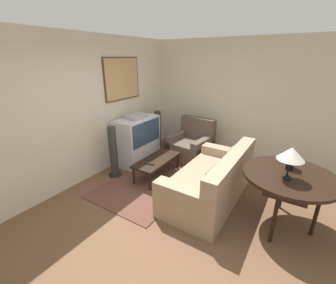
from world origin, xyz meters
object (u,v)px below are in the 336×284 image
object	(u,v)px
armchair	(191,146)
console_table	(289,179)
coffee_table	(157,161)
couch	(212,182)
speaker_tower_right	(158,132)
speaker_tower_left	(113,153)
mantel_clock	(291,160)
tv	(138,140)
table_lamp	(291,154)

from	to	relation	value
armchair	console_table	size ratio (longest dim) A/B	0.79
coffee_table	console_table	world-z (taller)	console_table
couch	console_table	distance (m)	1.20
coffee_table	speaker_tower_right	bearing A→B (deg)	34.15
couch	armchair	distance (m)	1.64
couch	speaker_tower_right	xyz separation A→B (m)	(1.24, 1.97, 0.18)
couch	speaker_tower_left	world-z (taller)	speaker_tower_left
mantel_clock	speaker_tower_left	distance (m)	3.10
tv	speaker_tower_right	size ratio (longest dim) A/B	1.08
coffee_table	speaker_tower_left	size ratio (longest dim) A/B	1.05
couch	coffee_table	xyz separation A→B (m)	(0.12, 1.21, 0.04)
couch	speaker_tower_left	bearing A→B (deg)	-80.86
console_table	speaker_tower_right	bearing A→B (deg)	66.90
console_table	table_lamp	distance (m)	0.44
speaker_tower_left	speaker_tower_right	distance (m)	1.54
tv	couch	size ratio (longest dim) A/B	0.59
table_lamp	speaker_tower_left	world-z (taller)	table_lamp
couch	mantel_clock	xyz separation A→B (m)	(0.12, -1.07, 0.63)
couch	speaker_tower_right	world-z (taller)	speaker_tower_right
armchair	speaker_tower_left	distance (m)	1.84
armchair	mantel_clock	world-z (taller)	mantel_clock
armchair	console_table	distance (m)	2.57
mantel_clock	console_table	bearing A→B (deg)	-170.21
tv	coffee_table	xyz separation A→B (m)	(-0.35, -0.78, -0.18)
couch	armchair	world-z (taller)	armchair
mantel_clock	speaker_tower_right	bearing A→B (deg)	69.90
armchair	table_lamp	size ratio (longest dim) A/B	2.21
coffee_table	mantel_clock	world-z (taller)	mantel_clock
tv	table_lamp	bearing A→B (deg)	-102.65
tv	coffee_table	world-z (taller)	tv
table_lamp	mantel_clock	xyz separation A→B (m)	(0.34, -0.00, -0.22)
tv	console_table	world-z (taller)	tv
console_table	coffee_table	bearing A→B (deg)	85.25
coffee_table	console_table	distance (m)	2.36
mantel_clock	speaker_tower_right	world-z (taller)	mantel_clock
table_lamp	mantel_clock	distance (m)	0.41
table_lamp	speaker_tower_right	bearing A→B (deg)	64.40
coffee_table	mantel_clock	size ratio (longest dim) A/B	4.55
coffee_table	speaker_tower_right	distance (m)	1.36
mantel_clock	speaker_tower_left	world-z (taller)	mantel_clock
tv	couch	bearing A→B (deg)	-103.18
armchair	couch	bearing A→B (deg)	-44.53
armchair	console_table	world-z (taller)	armchair
armchair	speaker_tower_left	world-z (taller)	speaker_tower_left
table_lamp	speaker_tower_right	distance (m)	3.44
couch	table_lamp	distance (m)	1.39
speaker_tower_right	armchair	bearing A→B (deg)	-88.16
coffee_table	table_lamp	xyz separation A→B (m)	(-0.34, -2.28, 0.81)
couch	coffee_table	distance (m)	1.21
couch	armchair	bearing A→B (deg)	-140.37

